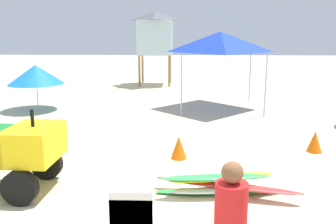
% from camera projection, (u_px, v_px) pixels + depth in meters
% --- Properties ---
extents(stacked_plastic_chairs, '(0.48, 0.48, 1.11)m').
position_uv_depth(stacked_plastic_chairs, '(133.00, 224.00, 4.15)').
color(stacked_plastic_chairs, white).
rests_on(stacked_plastic_chairs, ground).
extents(surfboard_pile, '(2.56, 0.96, 0.40)m').
position_uv_depth(surfboard_pile, '(222.00, 184.00, 6.33)').
color(surfboard_pile, green).
rests_on(surfboard_pile, ground).
extents(popup_canopy, '(2.86, 2.86, 2.82)m').
position_uv_depth(popup_canopy, '(220.00, 42.00, 13.17)').
color(popup_canopy, '#B2B2B7').
rests_on(popup_canopy, ground).
extents(lifeguard_tower, '(1.98, 1.98, 3.86)m').
position_uv_depth(lifeguard_tower, '(155.00, 33.00, 19.13)').
color(lifeguard_tower, olive).
rests_on(lifeguard_tower, ground).
extents(beach_umbrella_mid, '(2.00, 2.00, 1.65)m').
position_uv_depth(beach_umbrella_mid, '(36.00, 74.00, 13.05)').
color(beach_umbrella_mid, beige).
rests_on(beach_umbrella_mid, ground).
extents(traffic_cone_near, '(0.37, 0.37, 0.53)m').
position_uv_depth(traffic_cone_near, '(179.00, 147.00, 8.15)').
color(traffic_cone_near, orange).
rests_on(traffic_cone_near, ground).
extents(traffic_cone_far, '(0.36, 0.36, 0.52)m').
position_uv_depth(traffic_cone_far, '(315.00, 141.00, 8.60)').
color(traffic_cone_far, orange).
rests_on(traffic_cone_far, ground).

